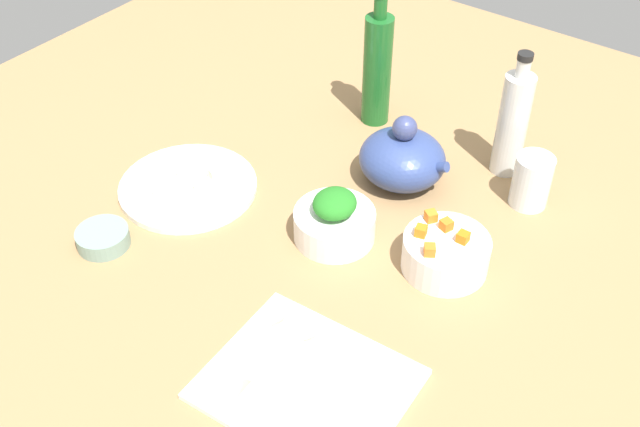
{
  "coord_description": "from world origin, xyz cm",
  "views": [
    {
      "loc": [
        60.35,
        -81.7,
        95.71
      ],
      "look_at": [
        0.0,
        0.0,
        8.0
      ],
      "focal_mm": 43.92,
      "sensor_mm": 36.0,
      "label": 1
    }
  ],
  "objects_px": {
    "bowl_greens": "(334,225)",
    "bowl_carrots": "(446,254)",
    "drinking_glass_0": "(532,181)",
    "cutting_board": "(307,384)",
    "bottle_1": "(377,68)",
    "bowl_small_side": "(103,238)",
    "bottle_0": "(513,122)",
    "plate_tofu": "(188,187)",
    "teapot": "(403,158)"
  },
  "relations": [
    {
      "from": "bowl_small_side",
      "to": "bottle_0",
      "type": "height_order",
      "value": "bottle_0"
    },
    {
      "from": "bowl_small_side",
      "to": "teapot",
      "type": "bearing_deg",
      "value": 55.03
    },
    {
      "from": "bottle_1",
      "to": "bowl_greens",
      "type": "bearing_deg",
      "value": -67.32
    },
    {
      "from": "teapot",
      "to": "bottle_0",
      "type": "xyz_separation_m",
      "value": [
        0.14,
        0.15,
        0.05
      ]
    },
    {
      "from": "plate_tofu",
      "to": "bowl_small_side",
      "type": "relative_size",
      "value": 2.82
    },
    {
      "from": "cutting_board",
      "to": "bowl_small_side",
      "type": "xyz_separation_m",
      "value": [
        -0.46,
        0.03,
        0.01
      ]
    },
    {
      "from": "bowl_greens",
      "to": "bottle_0",
      "type": "distance_m",
      "value": 0.39
    },
    {
      "from": "bowl_carrots",
      "to": "bowl_small_side",
      "type": "xyz_separation_m",
      "value": [
        -0.5,
        -0.3,
        -0.02
      ]
    },
    {
      "from": "bowl_carrots",
      "to": "drinking_glass_0",
      "type": "bearing_deg",
      "value": 80.71
    },
    {
      "from": "teapot",
      "to": "bottle_1",
      "type": "xyz_separation_m",
      "value": [
        -0.16,
        0.15,
        0.07
      ]
    },
    {
      "from": "plate_tofu",
      "to": "drinking_glass_0",
      "type": "xyz_separation_m",
      "value": [
        0.53,
        0.34,
        0.04
      ]
    },
    {
      "from": "bowl_carrots",
      "to": "teapot",
      "type": "xyz_separation_m",
      "value": [
        -0.18,
        0.16,
        0.02
      ]
    },
    {
      "from": "plate_tofu",
      "to": "bottle_0",
      "type": "distance_m",
      "value": 0.62
    },
    {
      "from": "bottle_0",
      "to": "bottle_1",
      "type": "xyz_separation_m",
      "value": [
        -0.3,
        -0.0,
        0.01
      ]
    },
    {
      "from": "cutting_board",
      "to": "bottle_1",
      "type": "height_order",
      "value": "bottle_1"
    },
    {
      "from": "bottle_1",
      "to": "drinking_glass_0",
      "type": "relative_size",
      "value": 2.87
    },
    {
      "from": "cutting_board",
      "to": "bottle_0",
      "type": "distance_m",
      "value": 0.65
    },
    {
      "from": "teapot",
      "to": "bottle_1",
      "type": "relative_size",
      "value": 0.62
    },
    {
      "from": "bowl_greens",
      "to": "teapot",
      "type": "height_order",
      "value": "teapot"
    },
    {
      "from": "bowl_carrots",
      "to": "bottle_1",
      "type": "xyz_separation_m",
      "value": [
        -0.34,
        0.3,
        0.09
      ]
    },
    {
      "from": "bowl_greens",
      "to": "drinking_glass_0",
      "type": "distance_m",
      "value": 0.37
    },
    {
      "from": "bowl_carrots",
      "to": "drinking_glass_0",
      "type": "height_order",
      "value": "drinking_glass_0"
    },
    {
      "from": "drinking_glass_0",
      "to": "bowl_small_side",
      "type": "bearing_deg",
      "value": -135.02
    },
    {
      "from": "cutting_board",
      "to": "bottle_1",
      "type": "bearing_deg",
      "value": 115.45
    },
    {
      "from": "plate_tofu",
      "to": "bottle_1",
      "type": "xyz_separation_m",
      "value": [
        0.15,
        0.41,
        0.12
      ]
    },
    {
      "from": "plate_tofu",
      "to": "bottle_1",
      "type": "height_order",
      "value": "bottle_1"
    },
    {
      "from": "bowl_greens",
      "to": "bottle_1",
      "type": "height_order",
      "value": "bottle_1"
    },
    {
      "from": "bowl_greens",
      "to": "bowl_carrots",
      "type": "relative_size",
      "value": 0.98
    },
    {
      "from": "cutting_board",
      "to": "bowl_carrots",
      "type": "bearing_deg",
      "value": 83.57
    },
    {
      "from": "cutting_board",
      "to": "bowl_small_side",
      "type": "distance_m",
      "value": 0.47
    },
    {
      "from": "bowl_small_side",
      "to": "bottle_0",
      "type": "bearing_deg",
      "value": 52.78
    },
    {
      "from": "cutting_board",
      "to": "bottle_1",
      "type": "relative_size",
      "value": 0.97
    },
    {
      "from": "cutting_board",
      "to": "teapot",
      "type": "height_order",
      "value": "teapot"
    },
    {
      "from": "teapot",
      "to": "bottle_1",
      "type": "height_order",
      "value": "bottle_1"
    },
    {
      "from": "plate_tofu",
      "to": "drinking_glass_0",
      "type": "height_order",
      "value": "drinking_glass_0"
    },
    {
      "from": "bowl_greens",
      "to": "bowl_small_side",
      "type": "height_order",
      "value": "bowl_greens"
    },
    {
      "from": "drinking_glass_0",
      "to": "teapot",
      "type": "bearing_deg",
      "value": -159.25
    },
    {
      "from": "bowl_greens",
      "to": "bottle_0",
      "type": "xyz_separation_m",
      "value": [
        0.15,
        0.35,
        0.08
      ]
    },
    {
      "from": "bottle_0",
      "to": "drinking_glass_0",
      "type": "xyz_separation_m",
      "value": [
        0.08,
        -0.07,
        -0.06
      ]
    },
    {
      "from": "bowl_small_side",
      "to": "teapot",
      "type": "xyz_separation_m",
      "value": [
        0.32,
        0.46,
        0.04
      ]
    },
    {
      "from": "bowl_greens",
      "to": "bowl_carrots",
      "type": "xyz_separation_m",
      "value": [
        0.19,
        0.05,
        0.0
      ]
    },
    {
      "from": "cutting_board",
      "to": "bowl_small_side",
      "type": "relative_size",
      "value": 3.07
    },
    {
      "from": "teapot",
      "to": "bottle_1",
      "type": "distance_m",
      "value": 0.22
    },
    {
      "from": "bowl_small_side",
      "to": "bottle_0",
      "type": "relative_size",
      "value": 0.36
    },
    {
      "from": "plate_tofu",
      "to": "bottle_1",
      "type": "relative_size",
      "value": 0.89
    },
    {
      "from": "teapot",
      "to": "bottle_0",
      "type": "relative_size",
      "value": 0.71
    },
    {
      "from": "bowl_small_side",
      "to": "plate_tofu",
      "type": "bearing_deg",
      "value": 86.59
    },
    {
      "from": "cutting_board",
      "to": "plate_tofu",
      "type": "height_order",
      "value": "plate_tofu"
    },
    {
      "from": "bowl_carrots",
      "to": "teapot",
      "type": "relative_size",
      "value": 0.81
    },
    {
      "from": "bowl_small_side",
      "to": "drinking_glass_0",
      "type": "xyz_separation_m",
      "value": [
        0.54,
        0.54,
        0.04
      ]
    }
  ]
}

